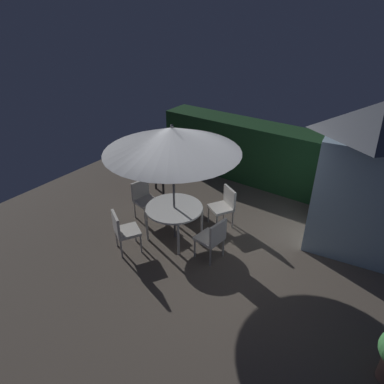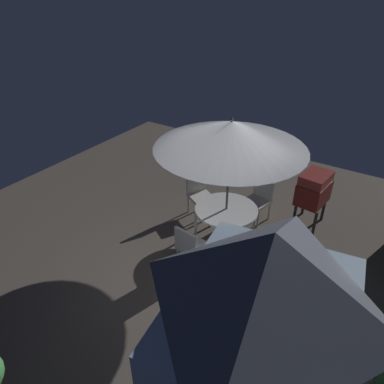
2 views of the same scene
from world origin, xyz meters
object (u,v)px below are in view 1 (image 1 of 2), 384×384
garden_shed (365,179)px  patio_table (174,210)px  patio_umbrella (172,140)px  chair_far_side (213,237)px  bbq_grill (158,166)px  chair_toward_house (144,197)px  chair_near_shed (123,229)px  chair_toward_hedge (224,204)px

garden_shed → patio_table: 3.76m
patio_umbrella → chair_far_side: 2.00m
garden_shed → patio_umbrella: 3.73m
patio_umbrella → bbq_grill: size_ratio=2.19×
patio_table → chair_toward_house: (-1.07, 0.22, -0.17)m
chair_near_shed → chair_toward_hedge: 2.30m
bbq_grill → chair_near_shed: bearing=-67.6°
chair_far_side → chair_toward_house: size_ratio=1.00×
patio_table → chair_far_side: size_ratio=1.32×
patio_umbrella → bbq_grill: 2.33m
bbq_grill → chair_near_shed: size_ratio=1.33×
chair_toward_house → garden_shed: bearing=22.2°
patio_umbrella → chair_toward_hedge: patio_umbrella is taller
chair_near_shed → chair_far_side: same height
patio_umbrella → patio_table: bearing=23.6°
garden_shed → chair_toward_hedge: bearing=-160.3°
patio_table → chair_toward_hedge: 1.21m
chair_toward_hedge → patio_table: bearing=-120.3°
bbq_grill → chair_toward_hedge: size_ratio=1.33×
garden_shed → chair_near_shed: garden_shed is taller
chair_near_shed → chair_toward_hedge: size_ratio=1.00×
garden_shed → chair_toward_house: garden_shed is taller
patio_table → bbq_grill: bearing=140.2°
patio_umbrella → chair_toward_hedge: (0.60, 1.03, -1.71)m
patio_umbrella → bbq_grill: bearing=140.2°
chair_near_shed → chair_toward_house: same height
chair_near_shed → patio_table: bearing=59.9°
bbq_grill → chair_toward_house: (0.37, -0.97, -0.33)m
garden_shed → chair_far_side: (-2.08, -2.06, -1.02)m
patio_table → chair_near_shed: chair_near_shed is taller
chair_toward_house → chair_toward_hedge: bearing=25.7°
garden_shed → patio_table: bearing=-148.2°
bbq_grill → chair_toward_hedge: 2.07m
patio_umbrella → chair_near_shed: (-0.55, -0.95, -1.71)m
garden_shed → chair_toward_hedge: (-2.51, -0.90, -1.02)m
chair_toward_house → patio_table: bearing=-11.9°
patio_table → garden_shed: bearing=31.8°
chair_far_side → chair_toward_hedge: 1.24m
chair_near_shed → chair_toward_hedge: (1.16, 1.98, 0.00)m
garden_shed → patio_umbrella: garden_shed is taller
chair_far_side → chair_toward_hedge: (-0.43, 1.16, 0.00)m
garden_shed → chair_toward_house: size_ratio=3.36×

